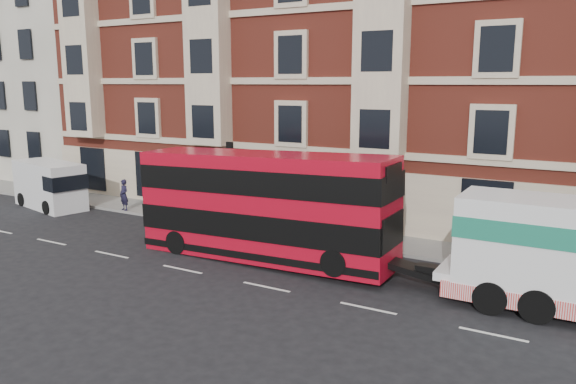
% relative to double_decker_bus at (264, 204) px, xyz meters
% --- Properties ---
extents(ground, '(120.00, 120.00, 0.00)m').
position_rel_double_decker_bus_xyz_m(ground, '(1.80, -2.70, -2.41)').
color(ground, black).
rests_on(ground, ground).
extents(sidewalk, '(90.00, 3.00, 0.15)m').
position_rel_double_decker_bus_xyz_m(sidewalk, '(1.80, 4.80, -2.34)').
color(sidewalk, slate).
rests_on(sidewalk, ground).
extents(victorian_terrace, '(45.00, 12.00, 20.40)m').
position_rel_double_decker_bus_xyz_m(victorian_terrace, '(2.30, 12.30, 7.65)').
color(victorian_terrace, maroon).
rests_on(victorian_terrace, ground).
extents(cream_block, '(16.00, 10.00, 16.80)m').
position_rel_double_decker_bus_xyz_m(cream_block, '(-28.20, 11.30, 5.93)').
color(cream_block, beige).
rests_on(cream_block, ground).
extents(lamp_post_west, '(0.35, 0.15, 4.35)m').
position_rel_double_decker_bus_xyz_m(lamp_post_west, '(-4.20, 3.50, 0.26)').
color(lamp_post_west, black).
rests_on(lamp_post_west, sidewalk).
extents(double_decker_bus, '(11.25, 2.58, 4.55)m').
position_rel_double_decker_bus_xyz_m(double_decker_bus, '(0.00, 0.00, 0.00)').
color(double_decker_bus, '#B2091E').
rests_on(double_decker_bus, ground).
extents(box_van, '(5.62, 3.23, 2.75)m').
position_rel_double_decker_bus_xyz_m(box_van, '(-16.67, 2.30, -1.06)').
color(box_van, silver).
rests_on(box_van, ground).
extents(pedestrian, '(0.73, 0.56, 1.80)m').
position_rel_double_decker_bus_xyz_m(pedestrian, '(-11.71, 3.45, -1.36)').
color(pedestrian, black).
rests_on(pedestrian, sidewalk).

